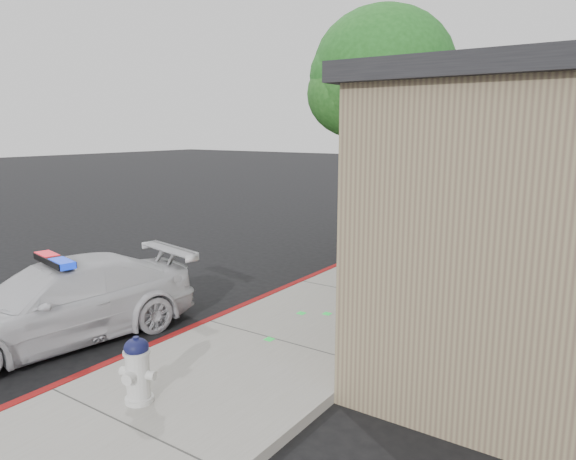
# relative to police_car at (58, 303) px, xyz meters

# --- Properties ---
(ground) EXTENTS (120.00, 120.00, 0.00)m
(ground) POSITION_rel_police_car_xyz_m (1.58, 1.80, -0.67)
(ground) COLOR black
(ground) RESTS_ON ground
(sidewalk) EXTENTS (3.20, 60.00, 0.15)m
(sidewalk) POSITION_rel_police_car_xyz_m (3.18, 4.80, -0.59)
(sidewalk) COLOR gray
(sidewalk) RESTS_ON ground
(red_curb) EXTENTS (0.14, 60.00, 0.16)m
(red_curb) POSITION_rel_police_car_xyz_m (1.64, 4.80, -0.59)
(red_curb) COLOR #A11114
(red_curb) RESTS_ON ground
(police_car) EXTENTS (2.74, 4.85, 1.45)m
(police_car) POSITION_rel_police_car_xyz_m (0.00, 0.00, 0.00)
(police_car) COLOR silver
(police_car) RESTS_ON ground
(fire_hydrant) EXTENTS (0.49, 0.43, 0.85)m
(fire_hydrant) POSITION_rel_police_car_xyz_m (2.89, -0.77, -0.09)
(fire_hydrant) COLOR silver
(fire_hydrant) RESTS_ON sidewalk
(street_tree_near) EXTENTS (3.31, 3.07, 5.63)m
(street_tree_near) POSITION_rel_police_car_xyz_m (2.51, 6.79, 3.68)
(street_tree_near) COLOR black
(street_tree_near) RESTS_ON sidewalk
(street_tree_mid) EXTENTS (3.32, 3.21, 6.09)m
(street_tree_mid) POSITION_rel_police_car_xyz_m (2.56, 6.90, 4.08)
(street_tree_mid) COLOR black
(street_tree_mid) RESTS_ON sidewalk
(street_tree_far) EXTENTS (2.71, 2.65, 4.94)m
(street_tree_far) POSITION_rel_police_car_xyz_m (2.31, 16.89, 3.20)
(street_tree_far) COLOR black
(street_tree_far) RESTS_ON sidewalk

